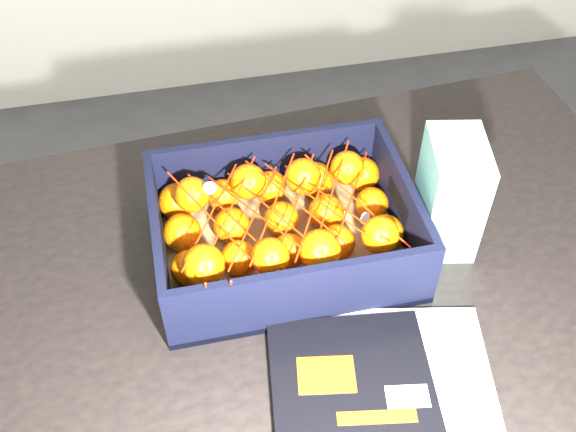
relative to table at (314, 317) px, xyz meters
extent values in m
cube|color=black|center=(0.00, 0.00, 0.08)|extent=(1.25, 0.88, 0.04)
cylinder|color=black|center=(-0.55, 0.35, -0.30)|extent=(0.06, 0.06, 0.71)
cylinder|color=black|center=(0.55, 0.35, -0.30)|extent=(0.06, 0.06, 0.71)
cube|color=silver|center=(0.04, -0.22, 0.10)|extent=(0.31, 0.34, 0.01)
cube|color=silver|center=(0.08, -0.22, 0.11)|extent=(0.26, 0.32, 0.01)
cube|color=black|center=(0.00, -0.22, 0.11)|extent=(0.24, 0.30, 0.01)
cube|color=#E83F0C|center=(-0.03, -0.17, 0.12)|extent=(0.08, 0.07, 0.00)
cube|color=white|center=(0.06, -0.22, 0.12)|extent=(0.06, 0.04, 0.00)
cube|color=#E83F0C|center=(0.02, -0.24, 0.12)|extent=(0.10, 0.03, 0.00)
cube|color=olive|center=(-0.03, 0.06, 0.10)|extent=(0.38, 0.29, 0.01)
cube|color=black|center=(-0.03, 0.20, 0.16)|extent=(0.38, 0.01, 0.12)
cube|color=black|center=(-0.03, -0.07, 0.16)|extent=(0.38, 0.01, 0.12)
cube|color=black|center=(-0.22, 0.06, 0.16)|extent=(0.01, 0.26, 0.12)
cube|color=black|center=(0.15, 0.06, 0.16)|extent=(0.01, 0.26, 0.12)
sphere|color=#D95604|center=(-0.19, -0.04, 0.14)|extent=(0.05, 0.05, 0.05)
sphere|color=#D95604|center=(-0.18, 0.03, 0.14)|extent=(0.05, 0.05, 0.05)
sphere|color=#D95604|center=(-0.18, 0.10, 0.14)|extent=(0.06, 0.06, 0.06)
sphere|color=#D95604|center=(-0.19, 0.17, 0.14)|extent=(0.06, 0.06, 0.06)
sphere|color=#D95604|center=(-0.11, -0.04, 0.14)|extent=(0.06, 0.06, 0.06)
sphere|color=#D95604|center=(-0.11, 0.03, 0.14)|extent=(0.05, 0.05, 0.05)
sphere|color=#D95604|center=(-0.11, 0.10, 0.14)|extent=(0.06, 0.06, 0.06)
sphere|color=#D95604|center=(-0.11, 0.17, 0.14)|extent=(0.05, 0.05, 0.05)
sphere|color=#D95604|center=(-0.03, -0.04, 0.14)|extent=(0.05, 0.05, 0.05)
sphere|color=#D95604|center=(-0.03, 0.03, 0.14)|extent=(0.05, 0.05, 0.05)
sphere|color=#D95604|center=(-0.03, 0.10, 0.14)|extent=(0.05, 0.05, 0.05)
sphere|color=#D95604|center=(-0.04, 0.17, 0.14)|extent=(0.05, 0.05, 0.05)
sphere|color=#D95604|center=(0.04, -0.04, 0.14)|extent=(0.05, 0.05, 0.05)
sphere|color=#D95604|center=(0.04, 0.03, 0.14)|extent=(0.05, 0.05, 0.05)
sphere|color=#D95604|center=(0.04, 0.10, 0.14)|extent=(0.06, 0.06, 0.06)
sphere|color=#D95604|center=(0.04, 0.17, 0.14)|extent=(0.06, 0.06, 0.06)
sphere|color=#D95604|center=(0.11, -0.04, 0.14)|extent=(0.05, 0.05, 0.05)
sphere|color=#D95604|center=(0.12, 0.03, 0.14)|extent=(0.06, 0.06, 0.06)
sphere|color=#D95604|center=(0.11, 0.10, 0.14)|extent=(0.05, 0.05, 0.05)
sphere|color=#D95604|center=(0.12, 0.17, 0.14)|extent=(0.06, 0.06, 0.06)
sphere|color=#D95604|center=(-0.16, -0.01, 0.18)|extent=(0.06, 0.06, 0.06)
sphere|color=#D95604|center=(-0.16, 0.13, 0.18)|extent=(0.05, 0.05, 0.05)
sphere|color=#D95604|center=(-0.07, -0.01, 0.18)|extent=(0.05, 0.05, 0.05)
sphere|color=#D95604|center=(-0.07, 0.14, 0.18)|extent=(0.06, 0.06, 0.06)
sphere|color=#D95604|center=(0.00, -0.02, 0.18)|extent=(0.06, 0.06, 0.06)
sphere|color=#D95604|center=(0.01, 0.14, 0.18)|extent=(0.06, 0.06, 0.06)
sphere|color=#D95604|center=(0.09, -0.01, 0.18)|extent=(0.05, 0.05, 0.05)
sphere|color=#D95604|center=(0.08, 0.14, 0.18)|extent=(0.05, 0.05, 0.05)
cylinder|color=red|center=(-0.14, 0.06, 0.20)|extent=(0.11, 0.20, 0.02)
cylinder|color=red|center=(-0.11, 0.06, 0.19)|extent=(0.11, 0.20, 0.02)
cylinder|color=red|center=(-0.08, 0.07, 0.20)|extent=(0.11, 0.20, 0.03)
cylinder|color=red|center=(-0.05, 0.06, 0.20)|extent=(0.11, 0.20, 0.01)
cylinder|color=red|center=(-0.02, 0.07, 0.20)|extent=(0.11, 0.20, 0.00)
cylinder|color=red|center=(0.01, 0.07, 0.20)|extent=(0.11, 0.20, 0.02)
cylinder|color=red|center=(0.04, 0.06, 0.20)|extent=(0.11, 0.20, 0.02)
cylinder|color=red|center=(0.07, 0.06, 0.20)|extent=(0.11, 0.20, 0.02)
cylinder|color=red|center=(-0.14, 0.07, 0.20)|extent=(0.11, 0.20, 0.01)
cylinder|color=red|center=(-0.11, 0.07, 0.20)|extent=(0.11, 0.20, 0.01)
cylinder|color=red|center=(-0.08, 0.06, 0.20)|extent=(0.11, 0.20, 0.01)
cylinder|color=red|center=(-0.05, 0.06, 0.20)|extent=(0.11, 0.20, 0.01)
cylinder|color=red|center=(-0.02, 0.06, 0.20)|extent=(0.11, 0.20, 0.02)
cylinder|color=red|center=(0.01, 0.06, 0.20)|extent=(0.11, 0.20, 0.02)
cylinder|color=red|center=(0.04, 0.07, 0.20)|extent=(0.11, 0.20, 0.01)
cylinder|color=red|center=(0.07, 0.07, 0.20)|extent=(0.11, 0.20, 0.03)
cylinder|color=red|center=(-0.16, -0.06, 0.19)|extent=(0.00, 0.03, 0.09)
cylinder|color=red|center=(-0.13, -0.06, 0.19)|extent=(0.01, 0.04, 0.08)
cube|color=white|center=(0.22, 0.05, 0.19)|extent=(0.10, 0.13, 0.18)
camera|label=1|loc=(-0.17, -0.60, 0.90)|focal=42.11mm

